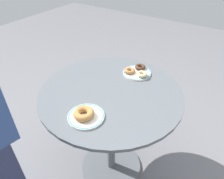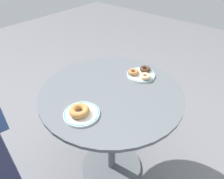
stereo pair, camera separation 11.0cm
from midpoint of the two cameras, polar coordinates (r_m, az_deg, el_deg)
name	(u,v)px [view 1 (the left image)]	position (r m, az deg, el deg)	size (l,w,h in m)	color
ground_plane	(111,167)	(1.66, -2.25, -20.87)	(7.00, 7.00, 0.02)	slate
cafe_table	(111,121)	(1.27, -2.78, -8.85)	(0.78, 0.78, 0.72)	#565B60
plate_left	(86,116)	(0.97, -10.43, -7.44)	(0.17, 0.17, 0.01)	white
plate_right	(137,73)	(1.26, 4.48, 4.55)	(0.17, 0.17, 0.01)	white
donut_old_fashioned	(84,113)	(0.96, -11.12, -6.65)	(0.10, 0.10, 0.03)	#BC7F42
donut_chocolate	(140,67)	(1.29, 5.43, 6.13)	(0.07, 0.07, 0.02)	#422819
donut_cinnamon	(129,71)	(1.25, 2.37, 5.15)	(0.07, 0.07, 0.02)	#A36B3D
donut_glazed	(142,74)	(1.22, 5.76, 4.19)	(0.07, 0.07, 0.02)	#E0B789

